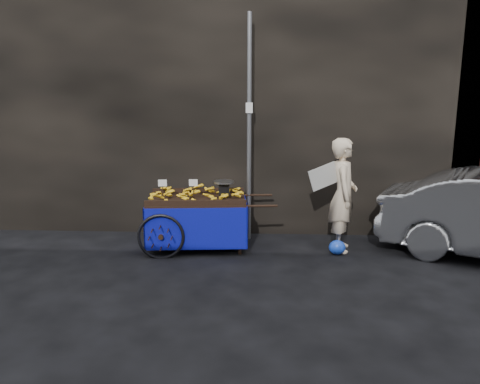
{
  "coord_description": "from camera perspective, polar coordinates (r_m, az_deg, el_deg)",
  "views": [
    {
      "loc": [
        0.54,
        -7.03,
        2.68
      ],
      "look_at": [
        0.18,
        0.5,
        1.05
      ],
      "focal_mm": 35.0,
      "sensor_mm": 36.0,
      "label": 1
    }
  ],
  "objects": [
    {
      "name": "building_wall",
      "position": [
        9.64,
        1.94,
        11.09
      ],
      "size": [
        13.5,
        2.0,
        5.0
      ],
      "color": "black",
      "rests_on": "ground"
    },
    {
      "name": "ground",
      "position": [
        7.55,
        -1.53,
        -8.65
      ],
      "size": [
        80.0,
        80.0,
        0.0
      ],
      "primitive_type": "plane",
      "color": "black",
      "rests_on": "ground"
    },
    {
      "name": "plastic_bag",
      "position": [
        8.05,
        11.76,
        -6.62
      ],
      "size": [
        0.28,
        0.22,
        0.25
      ],
      "primitive_type": "ellipsoid",
      "color": "#193EBD",
      "rests_on": "ground"
    },
    {
      "name": "street_pole",
      "position": [
        8.36,
        1.13,
        7.54
      ],
      "size": [
        0.12,
        0.1,
        4.0
      ],
      "color": "slate",
      "rests_on": "ground"
    },
    {
      "name": "vendor",
      "position": [
        8.09,
        12.43,
        -0.35
      ],
      "size": [
        0.9,
        0.76,
        1.93
      ],
      "rotation": [
        0.0,
        0.0,
        1.45
      ],
      "color": "beige",
      "rests_on": "ground"
    },
    {
      "name": "banana_cart",
      "position": [
        8.13,
        -5.62,
        -1.46
      ],
      "size": [
        2.39,
        1.28,
        1.25
      ],
      "rotation": [
        0.0,
        0.0,
        0.09
      ],
      "color": "black",
      "rests_on": "ground"
    }
  ]
}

